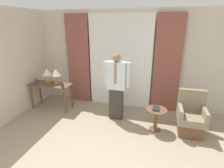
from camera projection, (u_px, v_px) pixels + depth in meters
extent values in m
cube|color=beige|center=(121.00, 59.00, 4.97)|extent=(10.00, 0.06, 2.70)
cube|color=white|center=(120.00, 62.00, 4.88)|extent=(1.76, 0.06, 2.58)
cube|color=brown|center=(79.00, 60.00, 5.19)|extent=(0.69, 0.06, 2.58)
cube|color=brown|center=(167.00, 65.00, 4.56)|extent=(0.69, 0.06, 2.58)
cube|color=brown|center=(51.00, 84.00, 4.85)|extent=(1.16, 0.50, 0.03)
cylinder|color=brown|center=(32.00, 97.00, 4.93)|extent=(0.05, 0.05, 0.70)
cylinder|color=brown|center=(65.00, 101.00, 4.67)|extent=(0.05, 0.05, 0.70)
cylinder|color=brown|center=(40.00, 92.00, 5.27)|extent=(0.05, 0.05, 0.70)
cylinder|color=brown|center=(72.00, 96.00, 5.02)|extent=(0.05, 0.05, 0.70)
cylinder|color=tan|center=(48.00, 82.00, 4.97)|extent=(0.15, 0.15, 0.04)
cylinder|color=tan|center=(48.00, 78.00, 4.93)|extent=(0.02, 0.02, 0.18)
cone|color=beige|center=(47.00, 72.00, 4.87)|extent=(0.26, 0.26, 0.19)
cylinder|color=tan|center=(57.00, 83.00, 4.90)|extent=(0.15, 0.15, 0.04)
cylinder|color=tan|center=(56.00, 79.00, 4.86)|extent=(0.02, 0.02, 0.18)
cone|color=beige|center=(56.00, 72.00, 4.80)|extent=(0.26, 0.26, 0.19)
cylinder|color=#2D3851|center=(63.00, 86.00, 4.54)|extent=(0.07, 0.07, 0.13)
cylinder|color=#2D3851|center=(62.00, 83.00, 4.52)|extent=(0.03, 0.03, 0.04)
cylinder|color=#2D3851|center=(37.00, 82.00, 4.75)|extent=(0.07, 0.07, 0.15)
cylinder|color=#2D3851|center=(36.00, 79.00, 4.72)|extent=(0.03, 0.03, 0.04)
cube|color=#38332D|center=(116.00, 104.00, 4.41)|extent=(0.33, 0.18, 0.81)
cube|color=silver|center=(116.00, 76.00, 4.16)|extent=(0.46, 0.21, 0.67)
cube|color=#847556|center=(115.00, 73.00, 4.04)|extent=(0.06, 0.01, 0.50)
cylinder|color=silver|center=(105.00, 73.00, 4.22)|extent=(0.10, 0.10, 0.61)
cylinder|color=silver|center=(128.00, 75.00, 4.08)|extent=(0.10, 0.10, 0.61)
sphere|color=#936B51|center=(117.00, 58.00, 4.02)|extent=(0.20, 0.20, 0.20)
cube|color=brown|center=(189.00, 127.00, 3.86)|extent=(0.48, 0.48, 0.30)
cube|color=gray|center=(191.00, 118.00, 3.78)|extent=(0.57, 0.57, 0.16)
cube|color=gray|center=(192.00, 100.00, 3.89)|extent=(0.57, 0.10, 0.50)
cube|color=gray|center=(180.00, 110.00, 3.78)|extent=(0.08, 0.57, 0.18)
cube|color=gray|center=(205.00, 113.00, 3.66)|extent=(0.08, 0.57, 0.18)
cylinder|color=brown|center=(155.00, 129.00, 4.03)|extent=(0.26, 0.26, 0.02)
cylinder|color=brown|center=(156.00, 120.00, 3.95)|extent=(0.08, 0.08, 0.50)
cylinder|color=brown|center=(157.00, 110.00, 3.87)|extent=(0.47, 0.47, 0.02)
cube|color=black|center=(156.00, 108.00, 3.88)|extent=(0.14, 0.26, 0.03)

